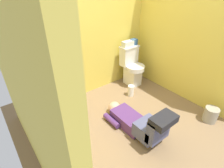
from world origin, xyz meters
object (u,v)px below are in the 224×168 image
(faucet, at_px, (46,62))
(bottle_green, at_px, (52,59))
(bottle_amber, at_px, (59,59))
(bottle_white, at_px, (38,62))
(person_plumber, at_px, (138,122))
(bottle_clear, at_px, (48,62))
(vanity_cabinet, at_px, (56,95))
(toilet, at_px, (132,66))
(paper_towel_roll, at_px, (131,91))
(bottle_pink, at_px, (44,63))
(tissue_box, at_px, (128,44))
(soap_dispenser, at_px, (31,65))
(trash_can, at_px, (211,115))
(toiletry_bag, at_px, (134,42))

(faucet, bearing_deg, bottle_green, 5.95)
(bottle_green, relative_size, bottle_amber, 1.30)
(bottle_white, bearing_deg, person_plumber, -51.83)
(bottle_clear, height_order, bottle_amber, bottle_amber)
(vanity_cabinet, bearing_deg, bottle_white, 125.83)
(toilet, distance_m, faucet, 1.64)
(faucet, xyz_separation_m, paper_towel_roll, (1.26, -0.36, -0.77))
(bottle_green, distance_m, paper_towel_roll, 1.46)
(person_plumber, relative_size, bottle_pink, 6.95)
(tissue_box, xyz_separation_m, paper_towel_roll, (-0.25, -0.41, -0.70))
(vanity_cabinet, height_order, bottle_green, bottle_green)
(person_plumber, height_order, tissue_box, tissue_box)
(soap_dispenser, bearing_deg, bottle_clear, 1.06)
(toilet, height_order, tissue_box, tissue_box)
(faucet, height_order, trash_can, faucet)
(toiletry_bag, bearing_deg, bottle_clear, -177.53)
(tissue_box, bearing_deg, soap_dispenser, -177.49)
(person_plumber, bearing_deg, bottle_clear, 124.07)
(vanity_cabinet, bearing_deg, bottle_pink, 116.70)
(bottle_amber, bearing_deg, person_plumber, -62.08)
(faucet, distance_m, trash_can, 2.45)
(trash_can, bearing_deg, paper_towel_roll, 111.54)
(bottle_green, height_order, paper_towel_roll, bottle_green)
(toilet, distance_m, trash_can, 1.55)
(vanity_cabinet, bearing_deg, tissue_box, 7.56)
(person_plumber, relative_size, bottle_green, 7.36)
(tissue_box, relative_size, toiletry_bag, 1.77)
(tissue_box, distance_m, bottle_clear, 1.50)
(person_plumber, height_order, bottle_green, bottle_green)
(vanity_cabinet, distance_m, paper_towel_roll, 1.31)
(toilet, bearing_deg, faucet, 178.68)
(soap_dispenser, bearing_deg, person_plumber, -48.48)
(toilet, bearing_deg, person_plumber, -129.17)
(tissue_box, bearing_deg, bottle_clear, -177.29)
(vanity_cabinet, bearing_deg, paper_towel_roll, -9.45)
(toiletry_bag, bearing_deg, soap_dispenser, -177.70)
(bottle_white, height_order, bottle_amber, bottle_white)
(person_plumber, xyz_separation_m, bottle_clear, (-0.70, 1.04, 0.70))
(faucet, xyz_separation_m, bottle_green, (0.09, 0.01, 0.02))
(soap_dispenser, xyz_separation_m, bottle_pink, (0.15, -0.04, 0.01))
(bottle_white, bearing_deg, trash_can, -40.16)
(toiletry_bag, bearing_deg, trash_can, -87.57)
(vanity_cabinet, xyz_separation_m, bottle_clear, (0.02, 0.13, 0.46))
(tissue_box, relative_size, trash_can, 0.98)
(soap_dispenser, distance_m, paper_towel_roll, 1.68)
(bottle_green, bearing_deg, paper_towel_roll, -17.34)
(person_plumber, bearing_deg, faucet, 124.56)
(trash_can, bearing_deg, soap_dispenser, 141.43)
(person_plumber, relative_size, bottle_white, 6.26)
(person_plumber, height_order, paper_towel_roll, person_plumber)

